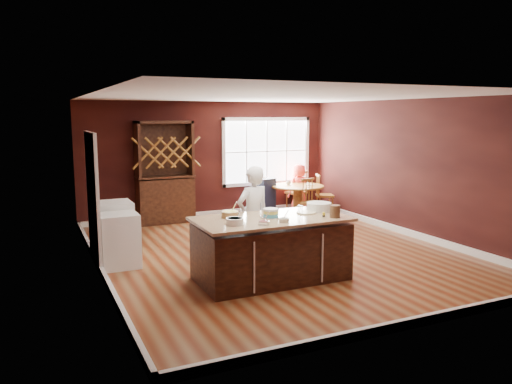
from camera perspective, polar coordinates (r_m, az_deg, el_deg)
room_shell at (r=8.59m, az=2.34°, el=1.84°), size 7.00×7.00×7.00m
window at (r=12.34m, az=1.22°, el=4.67°), size 2.36×0.10×1.66m
doorway at (r=8.36m, az=-18.12°, el=-1.04°), size 0.08×1.26×2.13m
kitchen_island at (r=7.33m, az=1.74°, el=-6.64°), size 2.21×1.16×0.92m
dining_table at (r=11.79m, az=4.76°, el=-0.28°), size 1.23×1.23×0.75m
baker at (r=7.88m, az=-0.34°, el=-2.83°), size 0.65×0.50×1.60m
layer_cake at (r=7.23m, az=1.72°, el=-2.42°), size 0.32×0.32×0.13m
bowl_blue at (r=6.76m, az=-2.46°, el=-3.37°), size 0.24×0.24×0.09m
bowl_yellow at (r=7.22m, az=-2.98°, el=-2.57°), size 0.25×0.25×0.09m
bowl_pink at (r=6.74m, az=0.90°, el=-3.55°), size 0.15×0.15×0.06m
bowl_olive at (r=6.93m, az=3.20°, el=-3.22°), size 0.15×0.15×0.06m
drinking_glass at (r=7.35m, az=5.08°, el=-2.14°), size 0.08×0.08×0.16m
dinner_plate at (r=7.58m, az=5.76°, el=-2.35°), size 0.30×0.30×0.02m
white_tub at (r=7.78m, az=7.22°, el=-1.68°), size 0.38×0.38×0.13m
stoneware_crock at (r=7.30m, az=9.01°, el=-2.20°), size 0.15×0.15×0.18m
toy_figurine at (r=7.33m, az=7.76°, el=-2.56°), size 0.04×0.04×0.07m
rug at (r=11.89m, az=4.73°, el=-2.79°), size 2.56×2.14×0.01m
chair_east at (r=12.27m, az=7.88°, el=-0.19°), size 0.51×0.52×0.98m
chair_south at (r=11.16m, az=6.59°, el=-1.01°), size 0.52×0.51×1.00m
chair_north at (r=12.57m, az=4.59°, el=0.19°), size 0.56×0.55×1.02m
seated_woman at (r=12.39m, az=4.93°, el=0.46°), size 0.64×0.47×1.20m
high_chair at (r=11.79m, az=0.99°, el=-0.52°), size 0.48×0.48×0.96m
toddler at (r=11.72m, az=0.74°, el=1.06°), size 0.18×0.14×0.26m
table_plate at (r=11.84m, az=6.21°, el=0.83°), size 0.21×0.21×0.02m
table_cup at (r=11.83m, az=3.74°, el=1.04°), size 0.13×0.13×0.09m
hutch at (r=11.23m, az=-10.38°, el=2.23°), size 1.23×0.51×2.26m
washer at (r=8.21m, az=-15.36°, el=-5.34°), size 0.59×0.57×0.86m
dryer at (r=8.82m, az=-16.06°, el=-4.12°), size 0.65×0.63×0.94m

